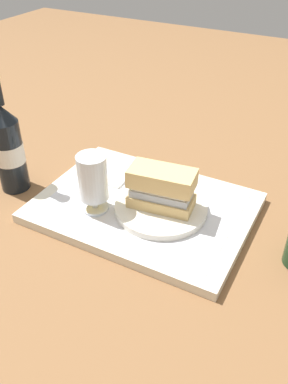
{
  "coord_description": "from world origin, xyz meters",
  "views": [
    {
      "loc": [
        -0.33,
        0.61,
        0.54
      ],
      "look_at": [
        0.0,
        0.0,
        0.05
      ],
      "focal_mm": 38.55,
      "sensor_mm": 36.0,
      "label": 1
    }
  ],
  "objects": [
    {
      "name": "napkin_folded",
      "position": [
        0.12,
        -0.05,
        0.02
      ],
      "size": [
        0.09,
        0.07,
        0.01
      ],
      "primitive_type": "cube",
      "color": "white",
      "rests_on": "placemat"
    },
    {
      "name": "tray",
      "position": [
        0.0,
        0.0,
        0.01
      ],
      "size": [
        0.44,
        0.32,
        0.02
      ],
      "primitive_type": "cube",
      "color": "beige",
      "rests_on": "ground_plane"
    },
    {
      "name": "sandwich",
      "position": [
        -0.04,
        0.01,
        0.08
      ],
      "size": [
        0.14,
        0.08,
        0.08
      ],
      "rotation": [
        0.0,
        0.0,
        0.13
      ],
      "color": "tan",
      "rests_on": "plate"
    },
    {
      "name": "beer_glass",
      "position": [
        0.08,
        0.06,
        0.09
      ],
      "size": [
        0.06,
        0.06,
        0.12
      ],
      "color": "silver",
      "rests_on": "placemat"
    },
    {
      "name": "placemat",
      "position": [
        0.0,
        0.0,
        0.02
      ],
      "size": [
        0.38,
        0.27,
        0.0
      ],
      "primitive_type": "cube",
      "color": "silver",
      "rests_on": "tray"
    },
    {
      "name": "beer_bottle",
      "position": [
        0.3,
        0.06,
        0.1
      ],
      "size": [
        0.07,
        0.07,
        0.27
      ],
      "color": "black",
      "rests_on": "ground_plane"
    },
    {
      "name": "plate",
      "position": [
        -0.04,
        0.01,
        0.03
      ],
      "size": [
        0.19,
        0.19,
        0.01
      ],
      "primitive_type": "cylinder",
      "color": "silver",
      "rests_on": "placemat"
    },
    {
      "name": "ground_plane",
      "position": [
        0.0,
        0.0,
        0.0
      ],
      "size": [
        3.0,
        3.0,
        0.0
      ],
      "primitive_type": "plane",
      "color": "brown"
    }
  ]
}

